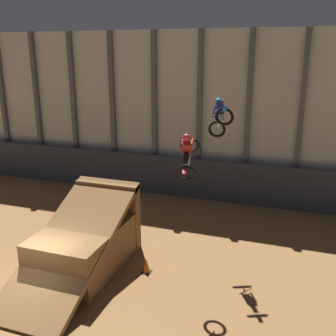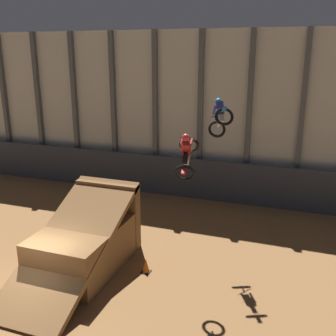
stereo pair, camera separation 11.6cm
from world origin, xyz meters
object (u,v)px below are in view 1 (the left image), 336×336
object	(u,v)px
traffic_cone_near_ramp	(146,266)
dirt_ramp	(88,241)
rider_bike_left_air	(187,154)
rider_bike_right_air	(220,117)

from	to	relation	value
traffic_cone_near_ramp	dirt_ramp	bearing A→B (deg)	-175.65
dirt_ramp	rider_bike_left_air	xyz separation A→B (m)	(4.12, 0.01, 3.96)
rider_bike_right_air	traffic_cone_near_ramp	world-z (taller)	rider_bike_right_air
dirt_ramp	rider_bike_left_air	size ratio (longest dim) A/B	3.47
dirt_ramp	traffic_cone_near_ramp	bearing A→B (deg)	4.35
rider_bike_right_air	dirt_ramp	bearing A→B (deg)	-172.45
rider_bike_left_air	rider_bike_right_air	size ratio (longest dim) A/B	1.03
rider_bike_left_air	rider_bike_right_air	world-z (taller)	rider_bike_right_air
rider_bike_right_air	traffic_cone_near_ramp	bearing A→B (deg)	-152.96
dirt_ramp	rider_bike_right_air	xyz separation A→B (m)	(4.62, 2.90, 4.80)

